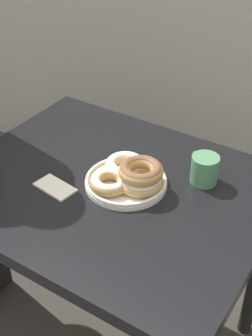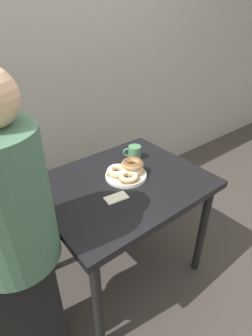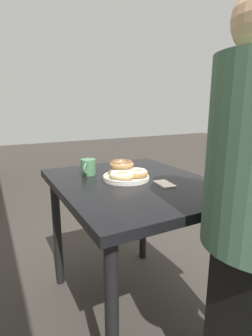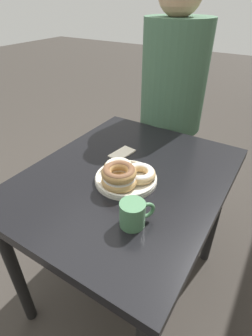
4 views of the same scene
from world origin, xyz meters
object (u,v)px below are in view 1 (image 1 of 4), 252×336
(donut_plate, at_px, (129,176))
(coffee_mug, at_px, (204,169))
(dining_table, at_px, (111,210))
(napkin, at_px, (55,187))

(donut_plate, height_order, coffee_mug, donut_plate)
(dining_table, relative_size, napkin, 7.26)
(donut_plate, xyz_separation_m, napkin, (-0.17, -0.12, -0.03))
(donut_plate, relative_size, napkin, 2.01)
(coffee_mug, bearing_deg, napkin, -142.47)
(napkin, bearing_deg, dining_table, 39.45)
(dining_table, bearing_deg, donut_plate, 23.67)
(dining_table, relative_size, donut_plate, 3.60)
(dining_table, distance_m, napkin, 0.19)
(donut_plate, distance_m, coffee_mug, 0.22)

